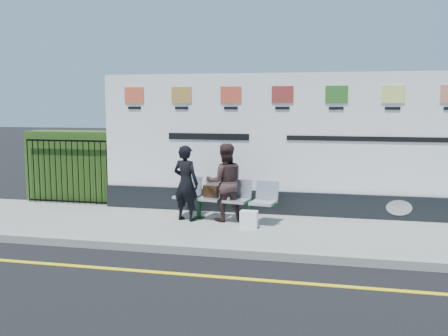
# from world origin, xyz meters

# --- Properties ---
(ground) EXTENTS (80.00, 80.00, 0.00)m
(ground) POSITION_xyz_m (0.00, 0.00, 0.00)
(ground) COLOR black
(pavement) EXTENTS (14.00, 3.00, 0.12)m
(pavement) POSITION_xyz_m (0.00, 2.50, 0.06)
(pavement) COLOR gray
(pavement) RESTS_ON ground
(kerb) EXTENTS (14.00, 0.18, 0.14)m
(kerb) POSITION_xyz_m (0.00, 1.00, 0.07)
(kerb) COLOR gray
(kerb) RESTS_ON ground
(yellow_line) EXTENTS (14.00, 0.10, 0.01)m
(yellow_line) POSITION_xyz_m (0.00, 0.00, 0.00)
(yellow_line) COLOR yellow
(yellow_line) RESTS_ON ground
(billboard) EXTENTS (8.00, 0.30, 3.00)m
(billboard) POSITION_xyz_m (0.50, 3.85, 1.42)
(billboard) COLOR black
(billboard) RESTS_ON pavement
(hedge) EXTENTS (2.35, 0.70, 1.70)m
(hedge) POSITION_xyz_m (-4.58, 4.30, 0.97)
(hedge) COLOR #2E4E17
(hedge) RESTS_ON pavement
(railing) EXTENTS (2.05, 0.06, 1.54)m
(railing) POSITION_xyz_m (-4.58, 3.85, 0.89)
(railing) COLOR black
(railing) RESTS_ON pavement
(bench) EXTENTS (2.21, 0.94, 0.46)m
(bench) POSITION_xyz_m (-0.57, 2.95, 0.35)
(bench) COLOR silver
(bench) RESTS_ON pavement
(woman_left) EXTENTS (0.64, 0.51, 1.54)m
(woman_left) POSITION_xyz_m (-1.33, 2.80, 0.89)
(woman_left) COLOR black
(woman_left) RESTS_ON pavement
(woman_right) EXTENTS (0.92, 0.81, 1.58)m
(woman_right) POSITION_xyz_m (-0.55, 2.96, 0.91)
(woman_right) COLOR #392524
(woman_right) RESTS_ON pavement
(handbag_brown) EXTENTS (0.34, 0.21, 0.25)m
(handbag_brown) POSITION_xyz_m (-0.85, 3.00, 0.70)
(handbag_brown) COLOR black
(handbag_brown) RESTS_ON bench
(carrier_bag_white) EXTENTS (0.33, 0.20, 0.33)m
(carrier_bag_white) POSITION_xyz_m (0.03, 2.46, 0.29)
(carrier_bag_white) COLOR white
(carrier_bag_white) RESTS_ON pavement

